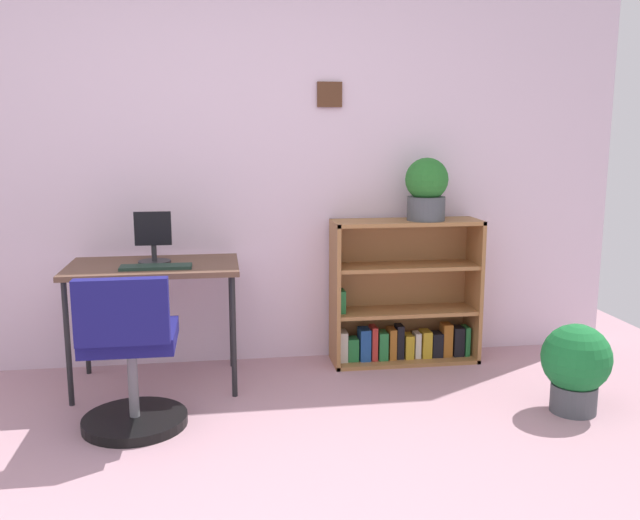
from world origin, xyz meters
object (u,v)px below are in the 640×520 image
(monitor, at_px, (153,239))
(keyboard, at_px, (155,267))
(potted_plant_on_shelf, at_px, (426,188))
(office_chair, at_px, (130,363))
(desk, at_px, (153,275))
(potted_plant_floor, at_px, (575,364))
(bookshelf_low, at_px, (402,300))

(monitor, distance_m, keyboard, 0.21)
(potted_plant_on_shelf, bearing_deg, office_chair, -154.91)
(desk, xyz_separation_m, potted_plant_floor, (2.20, -0.73, -0.39))
(potted_plant_on_shelf, height_order, potted_plant_floor, potted_plant_on_shelf)
(office_chair, bearing_deg, bookshelf_low, 28.30)
(monitor, bearing_deg, potted_plant_floor, -19.41)
(keyboard, distance_m, potted_plant_floor, 2.30)
(potted_plant_on_shelf, bearing_deg, potted_plant_floor, -59.10)
(keyboard, bearing_deg, potted_plant_on_shelf, 10.81)
(keyboard, distance_m, bookshelf_low, 1.58)
(bookshelf_low, bearing_deg, keyboard, -166.31)
(monitor, relative_size, office_chair, 0.37)
(keyboard, height_order, potted_plant_on_shelf, potted_plant_on_shelf)
(bookshelf_low, height_order, potted_plant_floor, bookshelf_low)
(desk, xyz_separation_m, keyboard, (0.03, -0.13, 0.07))
(office_chair, bearing_deg, potted_plant_on_shelf, 25.09)
(monitor, bearing_deg, office_chair, -96.17)
(monitor, relative_size, keyboard, 0.76)
(keyboard, bearing_deg, bookshelf_low, 13.69)
(monitor, distance_m, office_chair, 0.84)
(office_chair, bearing_deg, potted_plant_floor, -2.72)
(monitor, bearing_deg, desk, -95.15)
(potted_plant_floor, bearing_deg, desk, 161.51)
(potted_plant_floor, bearing_deg, monitor, 160.59)
(monitor, xyz_separation_m, potted_plant_on_shelf, (1.65, 0.14, 0.26))
(potted_plant_on_shelf, bearing_deg, bookshelf_low, 155.12)
(bookshelf_low, distance_m, potted_plant_on_shelf, 0.73)
(potted_plant_on_shelf, bearing_deg, monitor, -175.14)
(desk, height_order, potted_plant_on_shelf, potted_plant_on_shelf)
(bookshelf_low, relative_size, potted_plant_on_shelf, 2.41)
(desk, distance_m, bookshelf_low, 1.57)
(desk, bearing_deg, bookshelf_low, 8.69)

